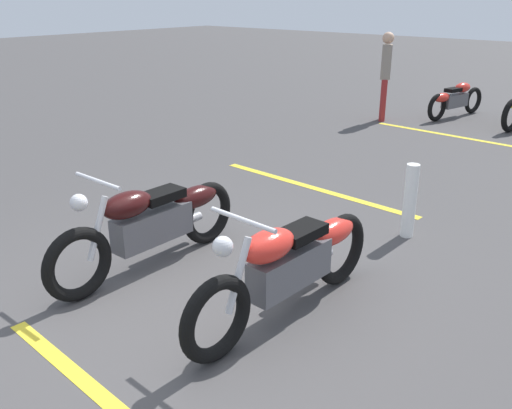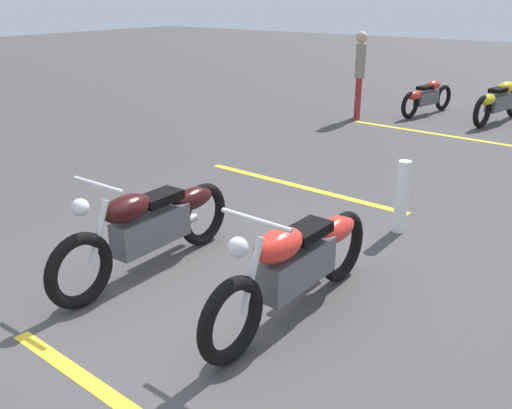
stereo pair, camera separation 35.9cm
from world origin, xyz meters
The scene contains 9 objects.
ground_plane centered at (0.00, 0.00, 0.00)m, with size 60.00×60.00×0.00m, color #474444.
motorcycle_bright_foreground centered at (0.57, -0.76, 0.46)m, with size 2.23×0.62×1.04m.
motorcycle_dark_foreground centered at (0.40, 0.77, 0.46)m, with size 2.23×0.62×1.04m.
motorcycle_row_left centered at (9.11, -0.20, 0.44)m, with size 2.14×0.51×0.81m.
motorcycle_row_center centered at (9.01, 1.27, 0.39)m, with size 1.88×0.49×0.72m.
bystander_secondary centered at (7.76, 2.29, 0.99)m, with size 0.31×0.29×1.78m.
bollard_post centered at (2.66, -0.79, 0.41)m, with size 0.14×0.14×0.82m, color white.
parking_stripe_mid centered at (3.30, 0.90, 0.00)m, with size 3.20×0.12×0.01m, color yellow.
parking_stripe_far centered at (7.41, 0.58, 0.00)m, with size 3.20×0.12×0.01m, color yellow.
Camera 2 is at (-2.88, -2.87, 2.52)m, focal length 38.75 mm.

